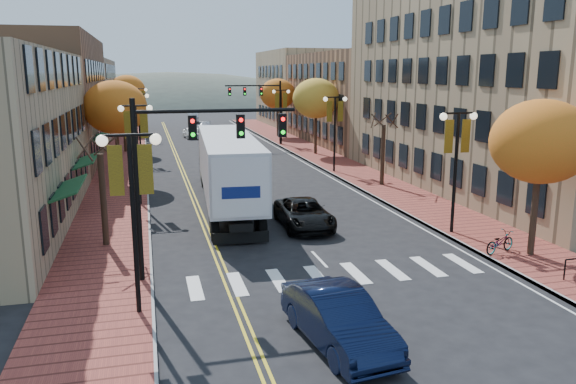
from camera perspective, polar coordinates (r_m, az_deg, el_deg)
ground at (r=20.87m, az=6.54°, el=-10.26°), size 200.00×200.00×0.00m
sidewalk_left at (r=51.15m, az=-16.37°, el=2.78°), size 4.00×85.00×0.15m
sidewalk_right at (r=53.55m, az=3.27°, el=3.65°), size 4.00×85.00×0.15m
building_left_mid at (r=54.98m, az=-25.04°, el=8.45°), size 12.00×24.00×11.00m
building_left_far at (r=79.70m, az=-21.75°, el=8.96°), size 12.00×26.00×9.50m
building_right_near at (r=42.50m, az=23.00°, el=10.59°), size 15.00×28.00×15.00m
building_right_mid at (r=65.26m, az=8.86°, el=9.38°), size 15.00×24.00×10.00m
building_right_far at (r=85.91m, az=3.04°, el=10.46°), size 15.00×20.00×11.00m
tree_left_a at (r=26.69m, az=-18.25°, el=-0.77°), size 0.28×0.28×4.20m
tree_left_b at (r=42.12m, az=-17.16°, el=8.20°), size 4.48×4.48×7.21m
tree_left_c at (r=58.11m, az=-16.43°, el=8.78°), size 4.16×4.16×6.69m
tree_left_d at (r=76.06m, az=-16.02°, el=9.88°), size 4.61×4.61×7.42m
tree_right_a at (r=25.77m, az=24.30°, el=4.66°), size 4.16×4.16×6.69m
tree_right_b at (r=39.80m, az=9.60°, el=3.74°), size 0.28×0.28×4.20m
tree_right_c at (r=54.46m, az=2.86°, el=9.47°), size 4.48×4.48×7.21m
tree_right_d at (r=69.91m, az=-1.05°, el=9.93°), size 4.35×4.35×7.00m
lamp_left_a at (r=18.37m, az=-15.57°, el=0.29°), size 1.96×0.36×6.05m
lamp_left_b at (r=34.20m, az=-15.12°, el=5.60°), size 1.96×0.36×6.05m
lamp_left_c at (r=52.13m, az=-14.93°, el=7.70°), size 1.96×0.36×6.05m
lamp_left_d at (r=70.10m, az=-14.84°, el=8.73°), size 1.96×0.36×6.05m
lamp_right_a at (r=28.27m, az=16.75°, el=4.23°), size 1.96×0.36×6.05m
lamp_right_b at (r=44.58m, az=4.79°, el=7.39°), size 1.96×0.36×6.05m
lamp_right_c at (r=61.83m, az=-0.70°, el=8.73°), size 1.96×0.36×6.05m
traffic_mast_near at (r=21.26m, az=-10.07°, el=3.83°), size 6.10×0.35×7.00m
traffic_mast_far at (r=61.35m, az=-2.56°, el=9.28°), size 6.10×0.34×7.00m
semi_truck at (r=33.65m, az=-6.27°, el=2.84°), size 3.91×17.58×4.36m
navy_sedan at (r=16.93m, az=5.13°, el=-12.69°), size 2.38×5.19×1.65m
black_suv at (r=29.08m, az=1.65°, el=-2.21°), size 2.58×5.31×1.45m
car_far_white at (r=69.79m, az=-9.83°, el=5.94°), size 2.04×4.06×1.33m
car_far_silver at (r=75.69m, az=-8.39°, el=6.48°), size 2.53×4.98×1.39m
car_far_oncoming at (r=91.23m, az=-9.60°, el=7.42°), size 2.00×4.80×1.54m
bicycle at (r=26.32m, az=20.71°, el=-4.79°), size 1.91×1.20×0.95m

